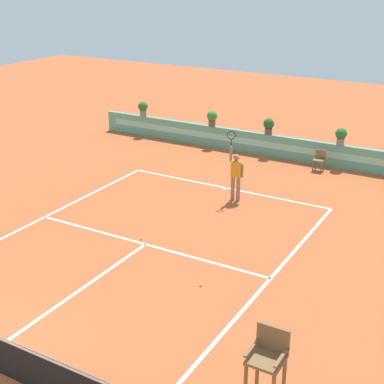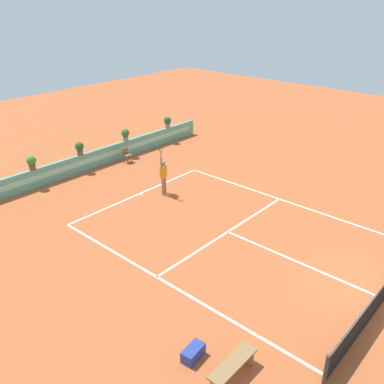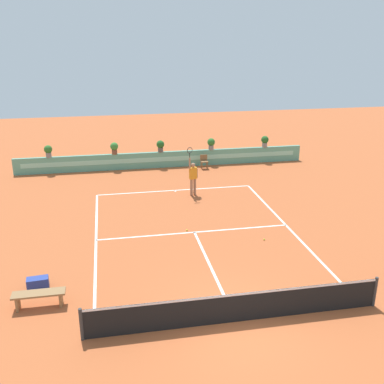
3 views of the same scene
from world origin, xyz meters
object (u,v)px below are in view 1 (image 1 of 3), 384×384
potted_plant_far_left (143,108)px  potted_plant_left (212,117)px  ball_kid_chair (319,159)px  tennis_player (236,173)px  umpire_chair (267,371)px  potted_plant_centre (269,125)px  potted_plant_right (341,135)px  tennis_ball_mid_court (201,285)px  tennis_ball_near_baseline (141,239)px

potted_plant_far_left → potted_plant_left: 3.87m
ball_kid_chair → tennis_player: size_ratio=0.33×
umpire_chair → potted_plant_centre: size_ratio=2.96×
umpire_chair → potted_plant_right: size_ratio=2.96×
tennis_player → potted_plant_right: size_ratio=3.57×
potted_plant_far_left → potted_plant_left: (3.87, 0.00, 0.00)m
tennis_ball_mid_court → potted_plant_centre: bearing=104.2°
ball_kid_chair → potted_plant_left: (-5.44, 0.73, 0.93)m
potted_plant_right → tennis_ball_mid_court: bearing=-91.9°
potted_plant_centre → ball_kid_chair: bearing=-15.6°
tennis_player → tennis_ball_mid_court: tennis_player is taller
tennis_ball_mid_court → potted_plant_right: potted_plant_right is taller
tennis_player → potted_plant_right: 5.85m
tennis_player → potted_plant_left: (-3.84, 5.41, 0.36)m
potted_plant_centre → potted_plant_left: same height
potted_plant_left → tennis_ball_mid_court: bearing=-63.3°
umpire_chair → ball_kid_chair: 14.88m
potted_plant_left → ball_kid_chair: bearing=-7.7°
potted_plant_far_left → tennis_ball_near_baseline: bearing=-56.0°
potted_plant_left → potted_plant_centre: bearing=0.0°
tennis_ball_mid_court → potted_plant_far_left: bearing=130.2°
tennis_ball_mid_court → potted_plant_far_left: size_ratio=0.09×
tennis_ball_mid_court → tennis_player: bearing=107.4°
tennis_ball_mid_court → potted_plant_far_left: 14.84m
potted_plant_far_left → potted_plant_centre: (6.69, 0.00, 0.00)m
ball_kid_chair → tennis_player: 4.98m
tennis_ball_near_baseline → potted_plant_right: potted_plant_right is taller
tennis_ball_near_baseline → potted_plant_right: size_ratio=0.09×
potted_plant_right → tennis_ball_near_baseline: bearing=-108.7°
potted_plant_centre → potted_plant_left: (-2.82, 0.00, 0.00)m
potted_plant_centre → potted_plant_left: 2.82m
tennis_ball_near_baseline → potted_plant_far_left: bearing=124.0°
tennis_player → potted_plant_far_left: bearing=144.9°
tennis_ball_near_baseline → potted_plant_left: 10.25m
potted_plant_far_left → potted_plant_right: size_ratio=1.00×
tennis_ball_near_baseline → umpire_chair: bearing=-39.9°
potted_plant_right → potted_plant_centre: bearing=180.0°
potted_plant_centre → umpire_chair: bearing=-67.4°
tennis_ball_mid_court → potted_plant_far_left: potted_plant_far_left is taller
tennis_ball_near_baseline → potted_plant_centre: bearing=89.4°
tennis_ball_near_baseline → potted_plant_left: size_ratio=0.09×
tennis_ball_mid_court → potted_plant_centre: 11.72m
tennis_player → potted_plant_left: bearing=125.4°
tennis_player → tennis_ball_mid_court: bearing=-72.6°
tennis_ball_mid_court → potted_plant_centre: (-2.85, 11.28, 1.38)m
tennis_ball_mid_court → umpire_chair: bearing=-48.2°
tennis_ball_near_baseline → potted_plant_left: (-2.73, 9.79, 1.38)m
tennis_ball_near_baseline → potted_plant_right: bearing=71.3°
umpire_chair → tennis_player: tennis_player is taller
ball_kid_chair → potted_plant_left: bearing=172.3°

